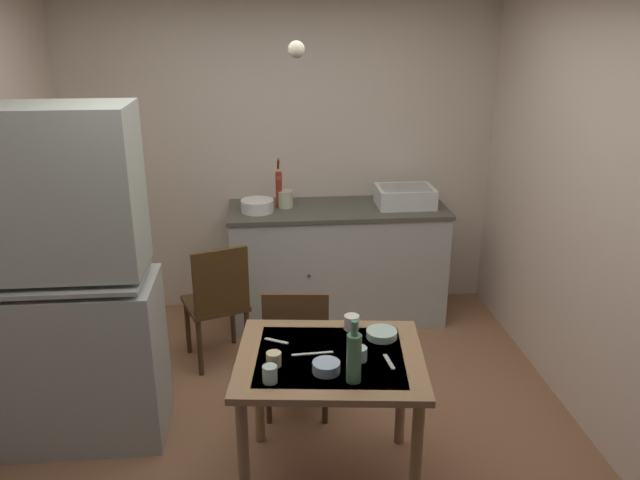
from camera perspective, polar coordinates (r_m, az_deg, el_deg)
The scene contains 23 objects.
ground_plane at distance 3.83m, azimuth -1.85°, elevation -17.94°, with size 4.85×4.85×0.00m, color #916445.
wall_back at distance 5.12m, azimuth -3.36°, elevation 7.57°, with size 3.50×0.10×2.52m, color beige.
wall_right at distance 3.74m, azimuth 25.78°, elevation 0.90°, with size 0.10×3.95×2.52m, color beige.
hutch_cabinet at distance 3.71m, azimuth -21.64°, elevation -4.59°, with size 0.90×0.52×1.93m.
counter_cabinet at distance 5.03m, azimuth 1.58°, elevation -2.10°, with size 1.70×0.64×0.93m.
sink_basin at distance 4.94m, azimuth 7.74°, elevation 3.98°, with size 0.44×0.34×0.15m.
hand_pump at distance 4.84m, azimuth -3.77°, elevation 4.90°, with size 0.05×0.27×0.39m.
mixing_bowl_counter at distance 4.78m, azimuth -5.73°, elevation 3.12°, with size 0.25×0.25×0.09m, color white.
stoneware_crock at distance 4.87m, azimuth -3.10°, elevation 3.74°, with size 0.12×0.12×0.13m, color beige.
dining_table at distance 3.21m, azimuth 0.92°, elevation -12.24°, with size 1.00×0.86×0.76m.
chair_far_side at distance 3.82m, azimuth -2.12°, elevation -9.57°, with size 0.44×0.44×0.87m.
chair_by_counter at distance 4.40m, azimuth -9.30°, elevation -5.55°, with size 0.51×0.51×0.90m.
serving_bowl_wide at distance 3.01m, azimuth 0.57°, elevation -11.49°, with size 0.13×0.13×0.05m, color #9EB2C6.
soup_bowl_small at distance 3.32m, azimuth 5.63°, elevation -8.50°, with size 0.16×0.16×0.04m, color #ADD1C1.
teacup_mint at distance 2.94m, azimuth -4.59°, elevation -12.07°, with size 0.07×0.07×0.08m, color #ADD1C1.
mug_dark at distance 3.07m, azimuth -4.23°, elevation -10.75°, with size 0.07×0.07×0.07m, color beige.
teacup_cream at distance 3.38m, azimuth 2.90°, elevation -7.50°, with size 0.08×0.08×0.08m, color white.
mug_tall at distance 3.11m, azimuth 3.54°, elevation -10.30°, with size 0.08×0.08×0.07m, color #ADD1C1.
glass_bottle at distance 2.90m, azimuth 3.11°, elevation -10.55°, with size 0.07×0.07×0.31m.
table_knife at distance 3.17m, azimuth -0.69°, elevation -10.30°, with size 0.21×0.02×0.01m, color silver.
teaspoon_near_bowl at distance 3.29m, azimuth -3.98°, elevation -9.15°, with size 0.13×0.02×0.01m, color beige.
teaspoon_by_cup at distance 3.12m, azimuth 6.30°, elevation -10.96°, with size 0.14×0.02×0.01m, color beige.
pendant_bulb at distance 3.03m, azimuth -2.16°, elevation 16.95°, with size 0.08×0.08×0.08m, color #F9EFCC.
Camera 1 is at (-0.16, -3.02, 2.35)m, focal length 35.16 mm.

